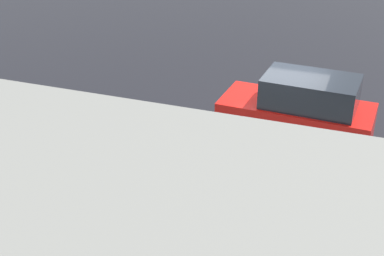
# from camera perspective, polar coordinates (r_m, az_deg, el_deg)

# --- Properties ---
(ground_plane) EXTENTS (60.00, 60.00, 0.00)m
(ground_plane) POSITION_cam_1_polar(r_m,az_deg,el_deg) (14.90, 8.53, -1.28)
(ground_plane) COLOR black
(kerb_strip) EXTENTS (24.00, 3.20, 0.04)m
(kerb_strip) POSITION_cam_1_polar(r_m,az_deg,el_deg) (11.44, 3.98, -10.71)
(kerb_strip) COLOR slate
(kerb_strip) RESTS_ON ground
(moving_hatchback) EXTENTS (3.99, 1.91, 2.06)m
(moving_hatchback) POSITION_cam_1_polar(r_m,az_deg,el_deg) (14.17, 11.38, 1.57)
(moving_hatchback) COLOR red
(moving_hatchback) RESTS_ON ground
(fire_hydrant) EXTENTS (0.42, 0.31, 0.80)m
(fire_hydrant) POSITION_cam_1_polar(r_m,az_deg,el_deg) (13.36, -10.06, -3.04)
(fire_hydrant) COLOR gold
(fire_hydrant) RESTS_ON ground
(pedestrian) EXTENTS (0.34, 0.54, 1.22)m
(pedestrian) POSITION_cam_1_polar(r_m,az_deg,el_deg) (13.41, -13.84, -1.92)
(pedestrian) COLOR blue
(pedestrian) RESTS_ON ground
(sign_post) EXTENTS (0.07, 0.44, 2.40)m
(sign_post) POSITION_cam_1_polar(r_m,az_deg,el_deg) (12.07, -16.29, -0.87)
(sign_post) COLOR #4C4C51
(sign_post) RESTS_ON ground
(puddle_patch) EXTENTS (2.76, 2.76, 0.01)m
(puddle_patch) POSITION_cam_1_polar(r_m,az_deg,el_deg) (14.52, 10.93, -2.29)
(puddle_patch) COLOR black
(puddle_patch) RESTS_ON ground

